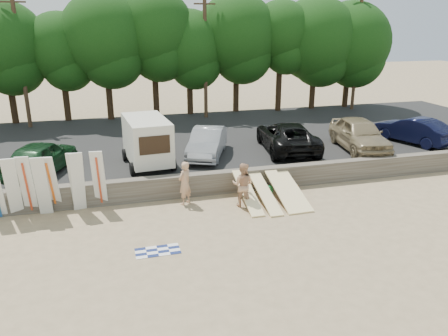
{
  "coord_description": "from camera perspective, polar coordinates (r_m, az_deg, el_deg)",
  "views": [
    {
      "loc": [
        -5.04,
        -14.79,
        7.35
      ],
      "look_at": [
        -0.18,
        3.0,
        1.16
      ],
      "focal_mm": 35.0,
      "sensor_mm": 36.0,
      "label": 1
    }
  ],
  "objects": [
    {
      "name": "ground",
      "position": [
        17.27,
        3.23,
        -6.66
      ],
      "size": [
        120.0,
        120.0,
        0.0
      ],
      "primitive_type": "plane",
      "color": "tan",
      "rests_on": "ground"
    },
    {
      "name": "seawall",
      "position": [
        19.72,
        0.51,
        -1.76
      ],
      "size": [
        44.0,
        0.5,
        1.0
      ],
      "primitive_type": "cube",
      "color": "#6B6356",
      "rests_on": "ground"
    },
    {
      "name": "parking_lot",
      "position": [
        26.72,
        -3.86,
        3.34
      ],
      "size": [
        44.0,
        14.5,
        0.7
      ],
      "primitive_type": "cube",
      "color": "#282828",
      "rests_on": "ground"
    },
    {
      "name": "treeline",
      "position": [
        32.7,
        -5.64,
        16.34
      ],
      "size": [
        34.05,
        6.75,
        9.03
      ],
      "color": "#382616",
      "rests_on": "parking_lot"
    },
    {
      "name": "utility_poles",
      "position": [
        31.65,
        -2.47,
        15.07
      ],
      "size": [
        25.8,
        0.26,
        9.0
      ],
      "color": "#473321",
      "rests_on": "parking_lot"
    },
    {
      "name": "box_trailer",
      "position": [
        21.23,
        -10.03,
        3.69
      ],
      "size": [
        2.35,
        3.81,
        2.33
      ],
      "rotation": [
        0.0,
        0.0,
        0.09
      ],
      "color": "beige",
      "rests_on": "parking_lot"
    },
    {
      "name": "car_1",
      "position": [
        21.62,
        -22.78,
        1.32
      ],
      "size": [
        3.32,
        4.93,
        1.56
      ],
      "primitive_type": "imported",
      "rotation": [
        0.0,
        0.0,
        2.79
      ],
      "color": "#13351B",
      "rests_on": "parking_lot"
    },
    {
      "name": "car_2",
      "position": [
        22.57,
        -2.19,
        3.33
      ],
      "size": [
        3.1,
        4.66,
        1.45
      ],
      "primitive_type": "imported",
      "rotation": [
        0.0,
        0.0,
        -0.39
      ],
      "color": "#999A9E",
      "rests_on": "parking_lot"
    },
    {
      "name": "car_3",
      "position": [
        23.91,
        8.22,
        4.14
      ],
      "size": [
        3.34,
        5.87,
        1.54
      ],
      "primitive_type": "imported",
      "rotation": [
        0.0,
        0.0,
        3.0
      ],
      "color": "black",
      "rests_on": "parking_lot"
    },
    {
      "name": "car_4",
      "position": [
        24.86,
        17.26,
        4.25
      ],
      "size": [
        2.79,
        5.29,
        1.72
      ],
      "primitive_type": "imported",
      "rotation": [
        0.0,
        0.0,
        -0.16
      ],
      "color": "#917F5C",
      "rests_on": "parking_lot"
    },
    {
      "name": "car_5",
      "position": [
        27.41,
        23.43,
        4.57
      ],
      "size": [
        2.98,
        4.74,
        1.48
      ],
      "primitive_type": "imported",
      "rotation": [
        0.0,
        0.0,
        3.49
      ],
      "color": "black",
      "rests_on": "parking_lot"
    },
    {
      "name": "surfboard_upright_1",
      "position": [
        18.72,
        -25.88,
        -2.34
      ],
      "size": [
        0.54,
        0.72,
        2.54
      ],
      "primitive_type": "cube",
      "rotation": [
        0.24,
        0.0,
        0.07
      ],
      "color": "silver",
      "rests_on": "ground"
    },
    {
      "name": "surfboard_upright_2",
      "position": [
        18.68,
        -24.31,
        -2.14
      ],
      "size": [
        0.53,
        0.64,
        2.55
      ],
      "primitive_type": "cube",
      "rotation": [
        0.22,
        0.0,
        -0.04
      ],
      "color": "silver",
      "rests_on": "ground"
    },
    {
      "name": "surfboard_upright_3",
      "position": [
        18.39,
        -22.69,
        -2.24
      ],
      "size": [
        0.52,
        0.69,
        2.54
      ],
      "primitive_type": "cube",
      "rotation": [
        0.24,
        0.0,
        -0.03
      ],
      "color": "silver",
      "rests_on": "ground"
    },
    {
      "name": "surfboard_upright_4",
      "position": [
        18.53,
        -21.62,
        -2.02
      ],
      "size": [
        0.59,
        0.88,
        2.5
      ],
      "primitive_type": "cube",
      "rotation": [
        0.3,
        0.0,
        -0.12
      ],
      "color": "silver",
      "rests_on": "ground"
    },
    {
      "name": "surfboard_upright_5",
      "position": [
        18.36,
        -18.54,
        -1.74
      ],
      "size": [
        0.58,
        0.64,
        2.56
      ],
      "primitive_type": "cube",
      "rotation": [
        0.2,
        0.0,
        0.15
      ],
      "color": "silver",
      "rests_on": "ground"
    },
    {
      "name": "surfboard_upright_6",
      "position": [
        18.43,
        -18.72,
        -1.7
      ],
      "size": [
        0.56,
        0.66,
        2.55
      ],
      "primitive_type": "cube",
      "rotation": [
        0.21,
        0.0,
        -0.1
      ],
      "color": "silver",
      "rests_on": "ground"
    },
    {
      "name": "surfboard_upright_7",
      "position": [
        18.41,
        -16.01,
        -1.45
      ],
      "size": [
        0.56,
        0.67,
        2.55
      ],
      "primitive_type": "cube",
      "rotation": [
        0.22,
        0.0,
        -0.11
      ],
      "color": "silver",
      "rests_on": "ground"
    },
    {
      "name": "surfboard_low_0",
      "position": [
        18.45,
        3.09,
        -3.17
      ],
      "size": [
        0.56,
        2.86,
        1.06
      ],
      "primitive_type": "cube",
      "rotation": [
        0.34,
        0.0,
        0.0
      ],
      "color": "#FFE4A0",
      "rests_on": "ground"
    },
    {
      "name": "surfboard_low_1",
      "position": [
        18.59,
        5.4,
        -3.34
      ],
      "size": [
        0.56,
        2.91,
        0.88
      ],
      "primitive_type": "cube",
      "rotation": [
        0.28,
        0.0,
        0.0
      ],
      "color": "#FFE4A0",
      "rests_on": "ground"
    },
    {
      "name": "surfboard_low_2",
      "position": [
        18.85,
        7.6,
        -3.0
      ],
      "size": [
        0.56,
        2.89,
        0.95
      ],
      "primitive_type": "cube",
      "rotation": [
        0.3,
        0.0,
        0.0
      ],
      "color": "#FFE4A0",
      "rests_on": "ground"
    },
    {
      "name": "surfboard_low_3",
      "position": [
        19.11,
        9.12,
        -2.92
      ],
      "size": [
        0.56,
        2.91,
        0.86
      ],
      "primitive_type": "cube",
      "rotation": [
        0.27,
        0.0,
        0.0
      ],
      "color": "#FFE4A0",
      "rests_on": "ground"
    },
    {
      "name": "beachgoer_a",
      "position": [
        18.35,
        -5.15,
        -1.97
      ],
      "size": [
        0.81,
        0.78,
        1.87
      ],
      "primitive_type": "imported",
      "rotation": [
        0.0,
        0.0,
        3.84
      ],
      "color": "tan",
      "rests_on": "ground"
    },
    {
      "name": "beachgoer_b",
      "position": [
        18.09,
        2.47,
        -2.21
      ],
      "size": [
        1.15,
        1.07,
        1.88
      ],
      "primitive_type": "imported",
      "rotation": [
        0.0,
        0.0,
        2.62
      ],
      "color": "tan",
      "rests_on": "ground"
    },
    {
      "name": "cooler",
      "position": [
        19.82,
        5.71,
        -2.81
      ],
      "size": [
        0.41,
        0.34,
        0.32
      ],
      "primitive_type": "cube",
      "rotation": [
        0.0,
        0.0,
        -0.1
      ],
      "color": "green",
      "rests_on": "ground"
    },
    {
      "name": "gear_bag",
      "position": [
        20.31,
        9.15,
        -2.56
      ],
      "size": [
        0.37,
        0.34,
        0.22
      ],
      "primitive_type": "cube",
      "rotation": [
        0.0,
        0.0,
        0.36
      ],
      "color": "orange",
      "rests_on": "ground"
    },
    {
      "name": "beach_towel",
      "position": [
        15.15,
        -8.65,
        -10.66
      ],
      "size": [
        1.51,
        1.51,
        0.0
      ],
      "primitive_type": "plane",
      "rotation": [
        0.0,
        0.0,
        0.01
      ],
      "color": "white",
      "rests_on": "ground"
    }
  ]
}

